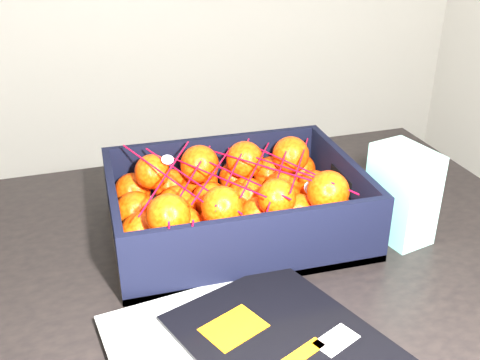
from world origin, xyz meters
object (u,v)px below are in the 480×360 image
object	(u,v)px
magazine_stack	(253,356)
retail_carton	(402,194)
table	(204,314)
produce_crate	(235,213)

from	to	relation	value
magazine_stack	retail_carton	distance (m)	0.38
table	magazine_stack	size ratio (longest dim) A/B	3.27
magazine_stack	table	bearing A→B (deg)	94.20
retail_carton	table	bearing A→B (deg)	165.74
magazine_stack	retail_carton	size ratio (longest dim) A/B	2.44
table	magazine_stack	world-z (taller)	magazine_stack
magazine_stack	retail_carton	xyz separation A→B (m)	(0.31, 0.21, 0.07)
table	produce_crate	xyz separation A→B (m)	(0.07, 0.08, 0.13)
magazine_stack	produce_crate	size ratio (longest dim) A/B	0.94
magazine_stack	produce_crate	world-z (taller)	produce_crate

